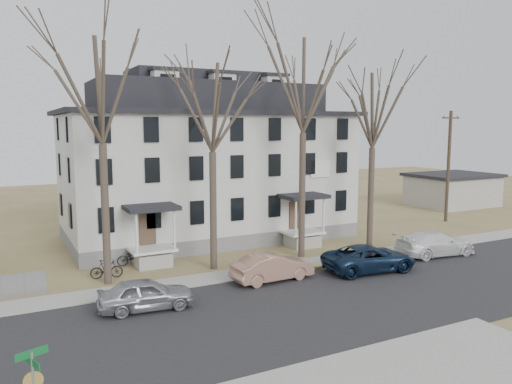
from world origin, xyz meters
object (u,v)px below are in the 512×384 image
tree_far_left (100,83)px  tree_mid_left (212,101)px  car_silver (146,295)px  car_tan (272,268)px  boarding_house (208,165)px  tree_mid_right (373,105)px  car_navy (369,259)px  bicycle_right (107,270)px  utility_pole_far (448,165)px  tree_center (303,78)px  bicycle_left (133,257)px  car_white (435,244)px

tree_far_left → tree_mid_left: 6.05m
car_silver → car_tan: bearing=-75.1°
tree_mid_left → boarding_house: bearing=69.8°
tree_mid_right → car_navy: (-3.89, -4.62, -8.86)m
car_tan → bicycle_right: bearing=57.6°
tree_far_left → utility_pole_far: 30.29m
car_silver → bicycle_right: car_silver is taller
tree_center → bicycle_left: (-10.00, 2.72, -10.58)m
car_tan → bicycle_left: (-5.85, 6.35, -0.24)m
tree_far_left → tree_mid_left: size_ratio=1.08×
tree_far_left → bicycle_right: 9.86m
car_navy → bicycle_right: car_navy is taller
utility_pole_far → car_white: size_ratio=1.79×
tree_far_left → utility_pole_far: size_ratio=1.44×
boarding_house → car_navy: size_ratio=3.88×
tree_far_left → car_tan: bearing=-24.8°
utility_pole_far → car_white: 13.37m
car_white → tree_center: bearing=68.8°
boarding_house → car_white: boarding_house is taller
car_white → bicycle_right: bearing=82.1°
tree_far_left → car_tan: size_ratio=3.07×
tree_far_left → car_white: tree_far_left is taller
tree_mid_left → utility_pole_far: size_ratio=1.34×
utility_pole_far → bicycle_left: 27.89m
car_navy → tree_mid_right: bearing=-33.5°
tree_far_left → utility_pole_far: tree_far_left is taller
car_silver → car_tan: car_tan is taller
tree_center → tree_mid_right: bearing=0.0°
tree_mid_right → car_tan: bearing=-159.4°
utility_pole_far → car_silver: bearing=-162.7°
boarding_house → utility_pole_far: boarding_house is taller
tree_far_left → car_silver: 10.76m
car_silver → car_tan: (7.10, 1.12, 0.02)m
tree_far_left → car_tan: tree_far_left is taller
tree_far_left → bicycle_right: (0.08, 0.79, -9.83)m
boarding_house → bicycle_right: 12.55m
tree_mid_left → car_navy: tree_mid_left is taller
car_navy → bicycle_left: car_navy is taller
car_silver → bicycle_left: size_ratio=2.21×
car_navy → boarding_house: bearing=26.5°
tree_mid_left → tree_mid_right: size_ratio=1.00×
tree_far_left → boarding_house: bearing=42.2°
boarding_house → car_silver: boarding_house is taller
car_navy → utility_pole_far: bearing=-54.3°
tree_mid_left → tree_mid_right: (11.50, 0.00, 0.00)m
car_silver → utility_pole_far: bearing=-66.7°
car_silver → tree_mid_left: bearing=-41.9°
car_white → bicycle_left: (-17.61, 6.52, -0.27)m
car_tan → car_white: 11.77m
tree_mid_left → car_silver: (-5.25, -4.75, -8.88)m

